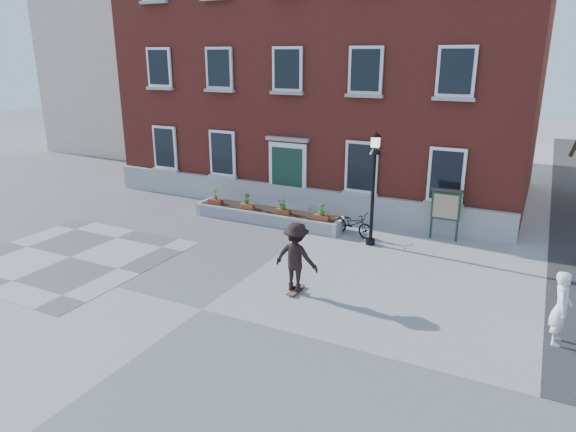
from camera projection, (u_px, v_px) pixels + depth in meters
The scene contains 10 objects.
ground at pixel (202, 309), 13.38m from camera, with size 100.00×100.00×0.00m, color gray.
checker_patch at pixel (70, 257), 16.80m from camera, with size 6.00×6.00×0.01m, color #515153.
distant_building at pixel (156, 52), 36.18m from camera, with size 10.00×12.00×13.00m, color beige.
bicycle at pixel (353, 224), 18.71m from camera, with size 0.60×1.72×0.90m, color black.
bystander at pixel (561, 308), 11.58m from camera, with size 0.64×0.42×1.76m, color white.
brick_building at pixel (336, 55), 24.24m from camera, with size 18.40×10.85×12.60m.
planter_assembly at pixel (268, 215), 20.25m from camera, with size 6.20×1.12×1.15m.
lamp_post at pixel (374, 173), 17.20m from camera, with size 0.40×0.40×3.93m.
notice_board at pixel (446, 206), 18.05m from camera, with size 1.10×0.16×1.87m.
skateboarder at pixel (296, 257), 14.05m from camera, with size 1.28×0.78×2.03m.
Camera 1 is at (7.42, -9.72, 6.35)m, focal length 32.00 mm.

